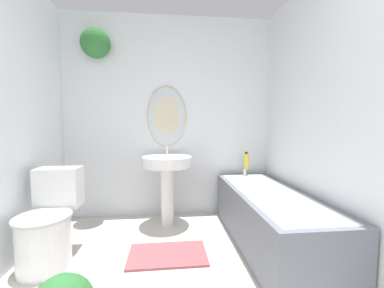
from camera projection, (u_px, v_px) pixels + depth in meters
The scene contains 7 objects.
wall_back at pixel (164, 112), 2.85m from camera, with size 2.58×0.32×2.40m.
wall_right at pixel (350, 112), 1.66m from camera, with size 0.06×2.77×2.40m.
toilet at pixel (49, 225), 1.87m from camera, with size 0.40×0.59×0.74m.
pedestal_sink at pixel (167, 171), 2.58m from camera, with size 0.55×0.55×0.86m.
bathtub at pixel (269, 217), 2.17m from camera, with size 0.62×1.61×0.58m.
shampoo_bottle at pixel (246, 161), 2.86m from camera, with size 0.06×0.06×0.21m.
bath_mat at pixel (168, 255), 1.99m from camera, with size 0.66×0.40×0.02m.
Camera 1 is at (-0.02, -0.23, 1.10)m, focal length 22.00 mm.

